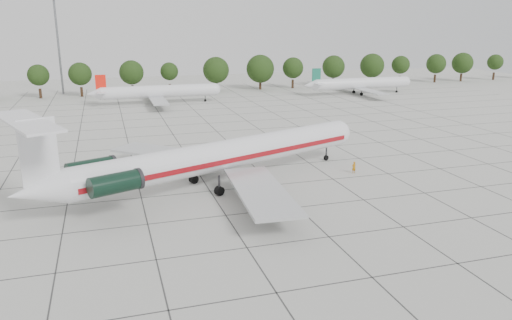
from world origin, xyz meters
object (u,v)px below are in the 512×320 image
Objects in this scene: bg_airliner_d at (361,84)px; floodlight_mast at (58,41)px; ground_crew at (354,167)px; bg_airliner_c at (159,92)px; main_airliner at (210,157)px.

floodlight_mast is (-78.17, 24.61, 11.37)m from bg_airliner_d.
ground_crew is at bearing -118.97° from bg_airliner_d.
bg_airliner_c and bg_airliner_d have the same top height.
ground_crew is at bearing -74.38° from bg_airliner_c.
main_airliner is 19.67m from ground_crew.
floodlight_mast is at bearing 82.40° from main_airliner.
bg_airliner_d is at bearing 0.30° from bg_airliner_c.
bg_airliner_d is 82.74m from floodlight_mast.
main_airliner is at bearing -76.18° from floodlight_mast.
bg_airliner_c is (-18.30, 65.47, 2.12)m from ground_crew.
bg_airliner_c is at bearing -46.69° from floodlight_mast.
main_airliner reaches higher than bg_airliner_d.
main_airliner is 1.59× the size of bg_airliner_d.
floodlight_mast reaches higher than main_airliner.
bg_airliner_d is (55.82, 66.22, -0.92)m from main_airliner.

